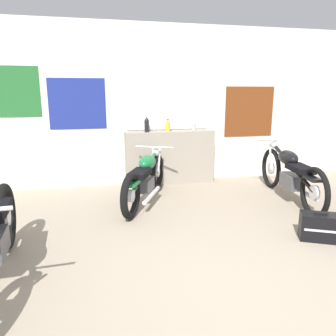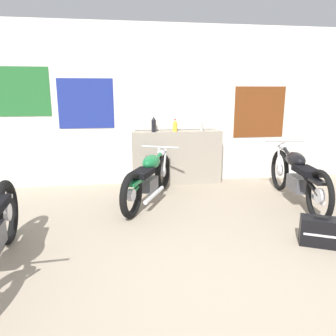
{
  "view_description": "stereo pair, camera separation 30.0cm",
  "coord_description": "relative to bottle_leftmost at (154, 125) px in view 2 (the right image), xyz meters",
  "views": [
    {
      "loc": [
        -1.12,
        -2.1,
        1.66
      ],
      "look_at": [
        -0.2,
        1.86,
        0.7
      ],
      "focal_mm": 35.0,
      "sensor_mm": 36.0,
      "label": 1
    },
    {
      "loc": [
        -0.83,
        -2.16,
        1.66
      ],
      "look_at": [
        -0.2,
        1.86,
        0.7
      ],
      "focal_mm": 35.0,
      "sensor_mm": 36.0,
      "label": 2
    }
  ],
  "objects": [
    {
      "name": "ground_plane",
      "position": [
        0.19,
        -3.53,
        -1.09
      ],
      "size": [
        24.0,
        24.0,
        0.0
      ],
      "primitive_type": "plane",
      "color": "gray"
    },
    {
      "name": "wall_back",
      "position": [
        0.2,
        0.22,
        0.31
      ],
      "size": [
        10.0,
        0.07,
        2.8
      ],
      "color": "silver",
      "rests_on": "ground_plane"
    },
    {
      "name": "sill_counter",
      "position": [
        0.42,
        0.04,
        -0.61
      ],
      "size": [
        1.6,
        0.28,
        0.96
      ],
      "color": "gray",
      "rests_on": "ground_plane"
    },
    {
      "name": "bottle_leftmost",
      "position": [
        0.0,
        0.0,
        0.0
      ],
      "size": [
        0.08,
        0.08,
        0.29
      ],
      "color": "black",
      "rests_on": "sill_counter"
    },
    {
      "name": "bottle_left_center",
      "position": [
        0.38,
        0.01,
        -0.03
      ],
      "size": [
        0.08,
        0.08,
        0.22
      ],
      "color": "gold",
      "rests_on": "sill_counter"
    },
    {
      "name": "bottle_center",
      "position": [
        0.87,
        0.05,
        -0.05
      ],
      "size": [
        0.06,
        0.06,
        0.17
      ],
      "color": "#B7B2A8",
      "rests_on": "sill_counter"
    },
    {
      "name": "motorcycle_black",
      "position": [
        2.0,
        -1.33,
        -0.66
      ],
      "size": [
        0.64,
        2.1,
        0.89
      ],
      "color": "black",
      "rests_on": "ground_plane"
    },
    {
      "name": "motorcycle_green",
      "position": [
        -0.18,
        -0.91,
        -0.7
      ],
      "size": [
        1.01,
        1.82,
        0.78
      ],
      "color": "black",
      "rests_on": "ground_plane"
    },
    {
      "name": "hard_case_black",
      "position": [
        1.53,
        -2.65,
        -0.93
      ],
      "size": [
        0.47,
        0.39,
        0.33
      ],
      "color": "black",
      "rests_on": "ground_plane"
    }
  ]
}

